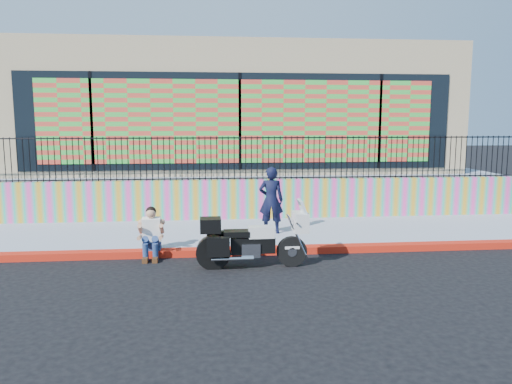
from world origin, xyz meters
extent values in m
plane|color=black|center=(0.00, 0.00, 0.00)|extent=(90.00, 90.00, 0.00)
cube|color=#B61C0D|center=(0.00, 0.00, 0.07)|extent=(16.00, 0.30, 0.15)
cube|color=#8D95A9|center=(0.00, 1.65, 0.07)|extent=(16.00, 3.00, 0.15)
cube|color=#FF43A9|center=(0.00, 3.25, 0.70)|extent=(16.00, 0.20, 1.10)
cube|color=#8D95A9|center=(0.00, 8.35, 0.62)|extent=(16.00, 10.00, 1.25)
cube|color=tan|center=(0.00, 8.15, 3.25)|extent=(14.00, 8.00, 4.00)
cube|color=black|center=(0.00, 4.13, 2.85)|extent=(12.60, 0.04, 2.80)
cube|color=#DD4431|center=(0.00, 4.10, 2.85)|extent=(11.48, 0.02, 2.40)
cylinder|color=black|center=(0.68, -0.98, 0.30)|extent=(0.60, 0.13, 0.60)
cylinder|color=black|center=(-0.88, -0.98, 0.30)|extent=(0.60, 0.13, 0.60)
cube|color=black|center=(-0.10, -0.98, 0.46)|extent=(0.87, 0.26, 0.31)
cube|color=silver|center=(-0.14, -0.98, 0.37)|extent=(0.37, 0.31, 0.27)
cube|color=silver|center=(0.07, -0.98, 0.71)|extent=(0.50, 0.29, 0.22)
cube|color=black|center=(-0.42, -0.98, 0.70)|extent=(0.50, 0.31, 0.11)
cube|color=silver|center=(0.85, -0.98, 0.90)|extent=(0.27, 0.48, 0.38)
cube|color=silver|center=(0.88, -0.98, 1.19)|extent=(0.17, 0.42, 0.31)
cube|color=black|center=(-0.92, -0.98, 0.87)|extent=(0.40, 0.38, 0.27)
cube|color=black|center=(-0.78, -1.26, 0.50)|extent=(0.44, 0.16, 0.37)
cube|color=black|center=(-0.78, -0.71, 0.50)|extent=(0.44, 0.16, 0.37)
cube|color=silver|center=(0.68, -0.98, 0.39)|extent=(0.29, 0.15, 0.05)
imported|color=black|center=(0.57, 1.37, 0.97)|extent=(0.65, 0.48, 1.63)
cube|color=navy|center=(-2.16, 0.04, 0.24)|extent=(0.36, 0.28, 0.18)
cube|color=white|center=(-2.16, 0.00, 0.59)|extent=(0.38, 0.27, 0.54)
sphere|color=tan|center=(-2.16, -0.04, 0.95)|extent=(0.21, 0.21, 0.21)
cube|color=#472814|center=(-2.26, -0.40, 0.05)|extent=(0.11, 0.26, 0.10)
cube|color=#472814|center=(-2.06, -0.40, 0.05)|extent=(0.11, 0.26, 0.10)
camera|label=1|loc=(-0.98, -10.50, 2.88)|focal=35.00mm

